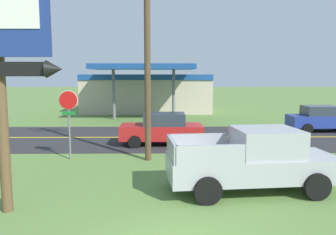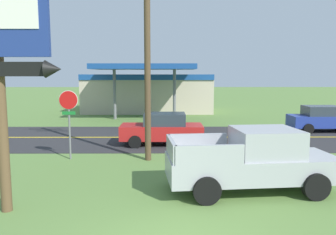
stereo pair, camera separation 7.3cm
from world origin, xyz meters
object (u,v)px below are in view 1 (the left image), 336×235
(utility_pole, at_px, (147,33))
(gas_station, at_px, (147,92))
(stop_sign, at_px, (69,112))
(car_blue_far_lane, at_px, (322,119))
(pickup_silver_parked_on_lawn, at_px, (254,160))
(car_red_near_lane, at_px, (162,129))

(utility_pole, height_order, gas_station, utility_pole)
(stop_sign, bearing_deg, utility_pole, -2.62)
(car_blue_far_lane, bearing_deg, pickup_silver_parked_on_lawn, -123.12)
(car_red_near_lane, relative_size, car_blue_far_lane, 1.00)
(utility_pole, relative_size, pickup_silver_parked_on_lawn, 1.84)
(gas_station, bearing_deg, pickup_silver_parked_on_lawn, -79.01)
(gas_station, height_order, car_red_near_lane, gas_station)
(stop_sign, xyz_separation_m, gas_station, (2.39, 18.80, -0.08))
(stop_sign, relative_size, pickup_silver_parked_on_lawn, 0.55)
(pickup_silver_parked_on_lawn, bearing_deg, utility_pole, 131.83)
(pickup_silver_parked_on_lawn, bearing_deg, car_blue_far_lane, 56.88)
(utility_pole, relative_size, car_blue_far_lane, 2.35)
(stop_sign, height_order, car_blue_far_lane, stop_sign)
(stop_sign, xyz_separation_m, utility_pole, (3.35, -0.15, 3.25))
(stop_sign, bearing_deg, car_red_near_lane, 37.75)
(pickup_silver_parked_on_lawn, xyz_separation_m, car_red_near_lane, (-2.90, 7.07, -0.13))
(utility_pole, height_order, pickup_silver_parked_on_lawn, utility_pole)
(car_red_near_lane, bearing_deg, gas_station, 95.56)
(pickup_silver_parked_on_lawn, relative_size, car_blue_far_lane, 1.28)
(utility_pole, xyz_separation_m, car_blue_far_lane, (10.70, 7.19, -4.44))
(utility_pole, bearing_deg, pickup_silver_parked_on_lawn, -48.17)
(utility_pole, distance_m, gas_station, 19.27)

